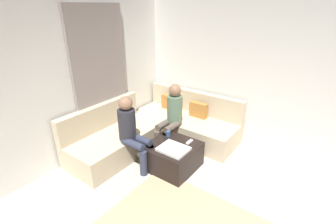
{
  "coord_description": "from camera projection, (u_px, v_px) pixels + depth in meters",
  "views": [
    {
      "loc": [
        0.52,
        -1.32,
        2.46
      ],
      "look_at": [
        -1.63,
        1.63,
        0.85
      ],
      "focal_mm": 25.9,
      "sensor_mm": 36.0,
      "label": 1
    }
  ],
  "objects": [
    {
      "name": "folded_blanket",
      "position": [
        173.0,
        149.0,
        3.71
      ],
      "size": [
        0.44,
        0.36,
        0.04
      ],
      "primitive_type": "cube",
      "color": "white",
      "rests_on": "ottoman"
    },
    {
      "name": "wall_back",
      "position": [
        298.0,
        81.0,
        3.87
      ],
      "size": [
        6.0,
        0.12,
        2.7
      ],
      "primitive_type": "cube",
      "color": "silver",
      "rests_on": "ground_plane"
    },
    {
      "name": "curtain_panel",
      "position": [
        101.0,
        81.0,
        4.24
      ],
      "size": [
        0.06,
        1.1,
        2.5
      ],
      "primitive_type": "cube",
      "color": "gray",
      "rests_on": "ground_plane"
    },
    {
      "name": "sectional_couch",
      "position": [
        157.0,
        129.0,
        4.64
      ],
      "size": [
        2.1,
        2.55,
        0.87
      ],
      "color": "#C6B593",
      "rests_on": "ground_plane"
    },
    {
      "name": "person_on_couch_side",
      "position": [
        132.0,
        130.0,
        3.82
      ],
      "size": [
        0.6,
        0.3,
        1.2
      ],
      "rotation": [
        0.0,
        0.0,
        -1.57
      ],
      "color": "#2D3347",
      "rests_on": "ground_plane"
    },
    {
      "name": "wall_left",
      "position": [
        20.0,
        94.0,
        3.29
      ],
      "size": [
        0.12,
        6.0,
        2.7
      ],
      "primitive_type": "cube",
      "color": "silver",
      "rests_on": "ground_plane"
    },
    {
      "name": "coffee_mug",
      "position": [
        168.0,
        134.0,
        4.1
      ],
      "size": [
        0.08,
        0.08,
        0.1
      ],
      "primitive_type": "cylinder",
      "color": "#334C72",
      "rests_on": "ottoman"
    },
    {
      "name": "game_remote",
      "position": [
        190.0,
        142.0,
        3.93
      ],
      "size": [
        0.05,
        0.15,
        0.02
      ],
      "primitive_type": "cube",
      "color": "white",
      "rests_on": "ottoman"
    },
    {
      "name": "ottoman",
      "position": [
        173.0,
        156.0,
        3.95
      ],
      "size": [
        0.76,
        0.76,
        0.42
      ],
      "primitive_type": "cube",
      "color": "black",
      "rests_on": "ground_plane"
    },
    {
      "name": "person_on_couch_back",
      "position": [
        172.0,
        114.0,
        4.37
      ],
      "size": [
        0.3,
        0.6,
        1.2
      ],
      "rotation": [
        0.0,
        0.0,
        3.14
      ],
      "color": "brown",
      "rests_on": "ground_plane"
    }
  ]
}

